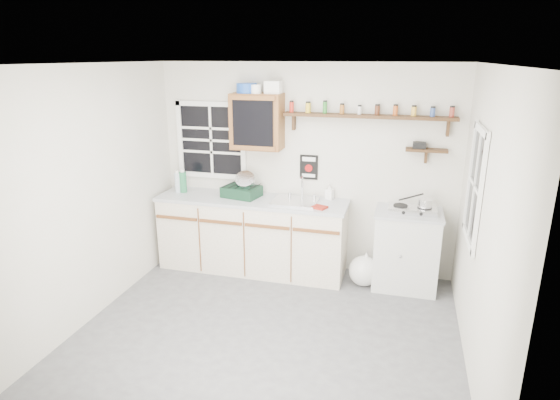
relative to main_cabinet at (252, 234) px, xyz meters
The scene contains 18 objects.
room 1.63m from the main_cabinet, 65.77° to the right, with size 3.64×3.24×2.54m.
main_cabinet is the anchor object (origin of this frame).
right_cabinet 1.84m from the main_cabinet, ahead, with size 0.73×0.57×0.91m.
sink 0.71m from the main_cabinet, ahead, with size 0.52×0.44×0.29m.
upper_cabinet 1.37m from the main_cabinet, 76.32° to the left, with size 0.60×0.32×0.65m.
upper_cabinet_clutter 1.75m from the main_cabinet, 76.39° to the left, with size 0.53×0.24×0.14m.
spice_shelf 1.98m from the main_cabinet, ahead, with size 1.91×0.18×0.35m.
secondary_shelf 2.25m from the main_cabinet, ahead, with size 0.45×0.16×0.24m.
warning_sign 1.08m from the main_cabinet, 24.36° to the left, with size 0.22×0.02×0.30m.
window_back 1.28m from the main_cabinet, 155.10° to the left, with size 0.93×0.03×0.98m.
window_right 2.68m from the main_cabinet, 17.55° to the right, with size 0.03×0.78×1.08m.
water_bottles 1.11m from the main_cabinet, behind, with size 0.14×0.10×0.29m.
dish_rack 0.58m from the main_cabinet, 158.74° to the left, with size 0.48×0.40×0.32m.
soap_bottle 1.08m from the main_cabinet, 13.68° to the left, with size 0.08×0.09×0.19m, color silver.
rag 0.99m from the main_cabinet, 10.02° to the right, with size 0.16×0.13×0.02m, color maroon.
hotplate 1.93m from the main_cabinet, ahead, with size 0.52×0.28×0.07m.
saucepan 2.06m from the main_cabinet, ahead, with size 0.36×0.24×0.16m.
trash_bag 1.41m from the main_cabinet, ahead, with size 0.38×0.34×0.44m.
Camera 1 is at (1.15, -3.79, 2.56)m, focal length 30.00 mm.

